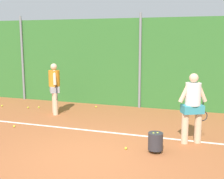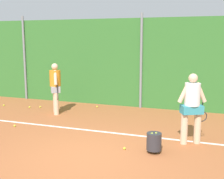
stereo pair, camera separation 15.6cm
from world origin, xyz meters
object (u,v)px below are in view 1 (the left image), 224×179
object	(u,v)px
tennis_ball_11	(2,106)
tennis_ball_1	(14,126)
tennis_ball_10	(200,119)
tennis_ball_2	(96,107)
tennis_ball_4	(28,107)
player_foreground_near	(193,105)
tennis_ball_0	(39,107)
tennis_ball_6	(126,148)
player_midcourt	(54,86)
ball_hopper	(155,141)
tennis_ball_9	(53,106)

from	to	relation	value
tennis_ball_11	tennis_ball_1	bearing A→B (deg)	-45.04
tennis_ball_10	tennis_ball_11	world-z (taller)	same
tennis_ball_1	tennis_ball_2	xyz separation A→B (m)	(1.46, 3.29, 0.00)
tennis_ball_2	tennis_ball_11	size ratio (longest dim) A/B	1.00
tennis_ball_4	player_foreground_near	bearing A→B (deg)	-17.60
tennis_ball_0	tennis_ball_6	xyz separation A→B (m)	(4.50, -3.20, 0.00)
tennis_ball_11	player_midcourt	bearing A→B (deg)	-7.48
player_foreground_near	tennis_ball_11	xyz separation A→B (m)	(-7.60, 1.96, -1.01)
tennis_ball_0	tennis_ball_1	xyz separation A→B (m)	(0.67, -2.49, 0.00)
player_foreground_near	tennis_ball_11	distance (m)	7.91
player_foreground_near	ball_hopper	size ratio (longest dim) A/B	3.63
tennis_ball_4	tennis_ball_10	bearing A→B (deg)	3.63
player_foreground_near	tennis_ball_1	size ratio (longest dim) A/B	28.24
ball_hopper	tennis_ball_2	xyz separation A→B (m)	(-3.09, 3.97, -0.26)
tennis_ball_0	tennis_ball_11	bearing A→B (deg)	-171.69
tennis_ball_10	tennis_ball_9	bearing A→B (deg)	178.40
tennis_ball_4	tennis_ball_2	bearing A→B (deg)	21.01
player_foreground_near	tennis_ball_9	xyz separation A→B (m)	(-5.61, 2.61, -1.01)
ball_hopper	tennis_ball_1	size ratio (longest dim) A/B	7.78
tennis_ball_9	tennis_ball_6	bearing A→B (deg)	-41.41
ball_hopper	tennis_ball_4	bearing A→B (deg)	151.89
player_midcourt	tennis_ball_9	bearing A→B (deg)	-179.73
ball_hopper	tennis_ball_9	world-z (taller)	ball_hopper
tennis_ball_2	tennis_ball_6	size ratio (longest dim) A/B	1.00
tennis_ball_11	tennis_ball_4	bearing A→B (deg)	3.13
ball_hopper	tennis_ball_0	size ratio (longest dim) A/B	7.78
tennis_ball_6	tennis_ball_2	bearing A→B (deg)	120.53
tennis_ball_0	tennis_ball_9	distance (m)	0.58
player_midcourt	tennis_ball_2	size ratio (longest dim) A/B	28.15
player_foreground_near	tennis_ball_2	xyz separation A→B (m)	(-3.88, 3.00, -1.01)
tennis_ball_9	ball_hopper	bearing A→B (deg)	-36.55
tennis_ball_9	tennis_ball_10	size ratio (longest dim) A/B	1.00
player_foreground_near	tennis_ball_4	world-z (taller)	player_foreground_near
tennis_ball_9	tennis_ball_11	xyz separation A→B (m)	(-1.99, -0.64, 0.00)
tennis_ball_2	tennis_ball_6	bearing A→B (deg)	-59.47
tennis_ball_1	tennis_ball_4	size ratio (longest dim) A/B	1.00
tennis_ball_1	tennis_ball_9	distance (m)	2.91
tennis_ball_10	player_foreground_near	bearing A→B (deg)	-93.54
ball_hopper	tennis_ball_9	bearing A→B (deg)	143.45
tennis_ball_4	tennis_ball_6	world-z (taller)	same
player_foreground_near	tennis_ball_11	world-z (taller)	player_foreground_near
player_foreground_near	ball_hopper	distance (m)	1.46
tennis_ball_10	player_midcourt	bearing A→B (deg)	-170.78
tennis_ball_4	tennis_ball_11	distance (m)	1.20
tennis_ball_0	tennis_ball_6	bearing A→B (deg)	-35.42
tennis_ball_1	tennis_ball_10	size ratio (longest dim) A/B	1.00
player_midcourt	tennis_ball_10	world-z (taller)	player_midcourt
tennis_ball_4	tennis_ball_0	bearing A→B (deg)	23.18
ball_hopper	tennis_ball_10	xyz separation A→B (m)	(0.94, 3.41, -0.26)
player_foreground_near	tennis_ball_4	bearing A→B (deg)	136.15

